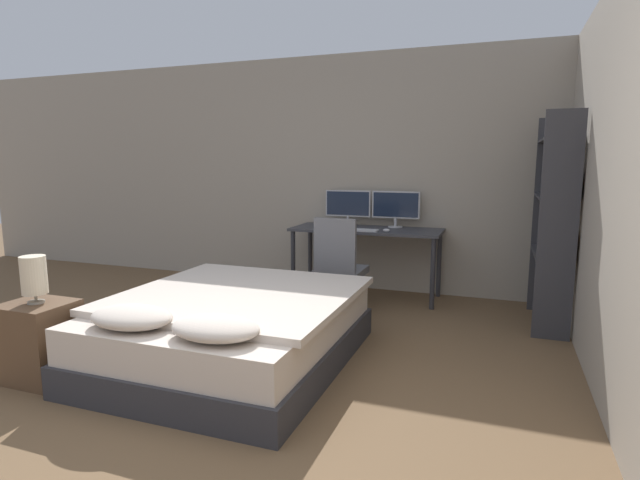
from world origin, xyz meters
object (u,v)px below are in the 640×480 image
Objects in this scene: bed at (233,328)px; bookshelf at (555,214)px; nightstand at (40,341)px; monitor_right at (396,206)px; computer_mouse at (386,230)px; monitor_left at (348,205)px; bedside_lamp at (34,276)px; keyboard at (361,230)px; office_chair at (339,276)px; desk at (366,236)px.

bookshelf reaches higher than bed.
bookshelf is at bearing 35.38° from nightstand.
monitor_right is (0.73, 2.36, 0.74)m from bed.
bookshelf is at bearing -9.65° from computer_mouse.
monitor_left is 0.28× the size of bookshelf.
computer_mouse is at bearing -91.24° from monitor_right.
bedside_lamp reaches higher than keyboard.
bed is 5.45× the size of keyboard.
monitor_right is at bearing 88.76° from computer_mouse.
computer_mouse is at bearing 170.35° from bookshelf.
bedside_lamp reaches higher than computer_mouse.
monitor_left is 1.10m from office_chair.
monitor_right is (0.28, 0.21, 0.32)m from desk.
monitor_left is (-0.28, 0.21, 0.32)m from desk.
bed is at bearing -110.29° from computer_mouse.
computer_mouse reaches higher than desk.
monitor_left reaches higher than nightstand.
monitor_right reaches higher than nightstand.
bedside_lamp is at bearing -124.25° from computer_mouse.
keyboard is (-0.00, -0.21, 0.10)m from desk.
monitor_left and monitor_right have the same top height.
nightstand is 2.62m from office_chair.
monitor_left reaches higher than office_chair.
bedside_lamp is 2.64m from office_chair.
nightstand is 3.25m from computer_mouse.
bookshelf is at bearing -8.25° from keyboard.
office_chair is (-0.37, -0.89, -0.62)m from monitor_right.
nightstand is 0.28× the size of bookshelf.
monitor_left is (0.17, 2.36, 0.74)m from bed.
desk is 0.47m from monitor_left.
office_chair is (1.45, 2.18, 0.10)m from nightstand.
keyboard is (1.54, 2.66, 0.04)m from bedside_lamp.
keyboard is at bearing 171.75° from bookshelf.
monitor_left is at bearing 67.65° from nightstand.
monitor_left is 0.55m from monitor_right.
keyboard is at bearing -123.70° from monitor_right.
bedside_lamp is 3.33m from monitor_left.
keyboard is at bearing -56.30° from monitor_left.
monitor_left is 0.55m from keyboard.
computer_mouse is 0.07× the size of office_chair.
bed is at bearing 33.28° from bedside_lamp.
nightstand is 1.02× the size of monitor_right.
bedside_lamp is 0.34× the size of office_chair.
office_chair reaches higher than desk.
bookshelf reaches higher than keyboard.
desk is 1.92m from bookshelf.
computer_mouse is (-0.01, -0.42, -0.22)m from monitor_right.
nightstand is 1.02× the size of monitor_left.
monitor_left is 1.49× the size of keyboard.
office_chair is (1.45, 2.18, -0.36)m from bedside_lamp.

